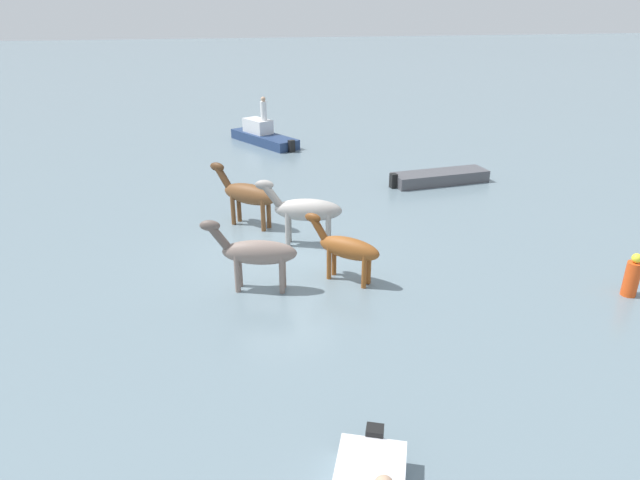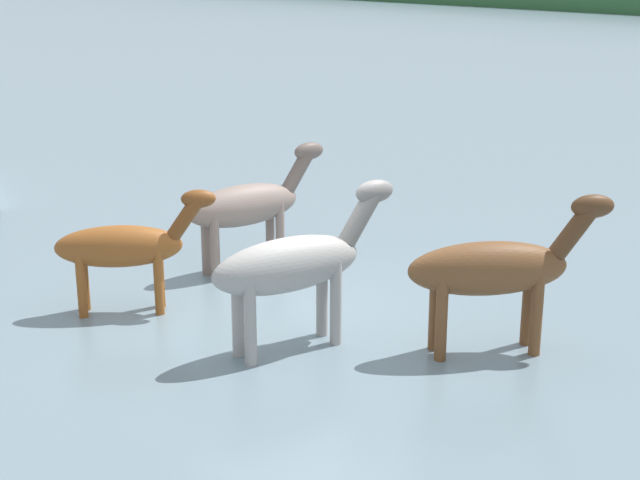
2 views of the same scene
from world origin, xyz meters
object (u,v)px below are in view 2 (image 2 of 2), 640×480
at_px(horse_chestnut_trailing, 248,205).
at_px(horse_dun_straggler, 125,247).
at_px(horse_dark_mare, 294,264).
at_px(horse_pinto_flank, 495,269).

xyz_separation_m(horse_chestnut_trailing, horse_dun_straggler, (0.02, -2.33, -0.09)).
bearing_deg(horse_dun_straggler, horse_chestnut_trailing, 42.68).
distance_m(horse_dark_mare, horse_dun_straggler, 2.61).
xyz_separation_m(horse_dun_straggler, horse_pinto_flank, (4.44, 2.14, 0.15)).
relative_size(horse_dark_mare, horse_pinto_flank, 1.18).
xyz_separation_m(horse_dark_mare, horse_dun_straggler, (-2.53, -0.61, -0.17)).
bearing_deg(horse_dun_straggler, horse_dark_mare, -34.14).
relative_size(horse_chestnut_trailing, horse_dark_mare, 0.94).
distance_m(horse_chestnut_trailing, horse_dun_straggler, 2.33).
bearing_deg(horse_chestnut_trailing, horse_dun_straggler, -164.46).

